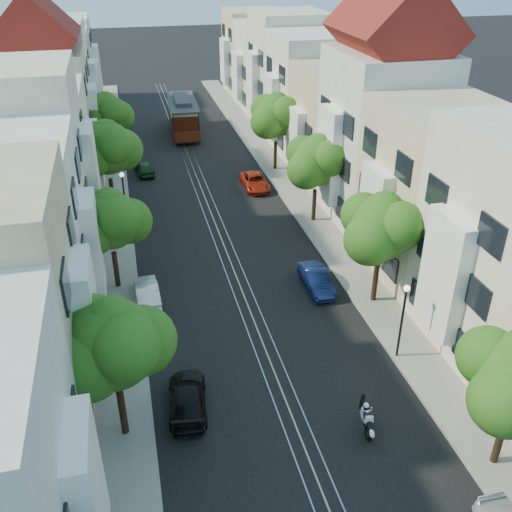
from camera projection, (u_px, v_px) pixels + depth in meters
ground at (202, 189)px, 47.87m from camera, size 200.00×200.00×0.00m
sidewalk_east at (285, 181)px, 49.30m from camera, size 2.50×80.00×0.12m
sidewalk_west at (113, 196)px, 46.38m from camera, size 2.50×80.00×0.12m
rail_left at (195, 190)px, 47.75m from camera, size 0.06×80.00×0.02m
rail_slot at (202, 189)px, 47.87m from camera, size 0.06×80.00×0.02m
rail_right at (208, 188)px, 47.98m from camera, size 0.06×80.00×0.02m
lane_line at (202, 189)px, 47.87m from camera, size 0.08×80.00×0.01m
townhouses_east at (339, 119)px, 47.64m from camera, size 7.75×72.00×12.00m
townhouses_west at (42, 141)px, 42.91m from camera, size 7.75×72.00×11.76m
tree_e_b at (383, 228)px, 30.89m from camera, size 4.93×4.08×6.68m
tree_e_c at (317, 162)px, 40.27m from camera, size 4.84×3.99×6.52m
tree_e_d at (277, 117)px, 49.46m from camera, size 5.01×4.16×6.85m
tree_w_a at (114, 346)px, 22.05m from camera, size 4.93×4.08×6.68m
tree_w_b at (111, 222)px, 32.39m from camera, size 4.72×3.87×6.27m
tree_w_c at (107, 149)px, 41.38m from camera, size 5.13×4.28×7.09m
tree_w_d at (107, 115)px, 50.93m from camera, size 4.84×3.99×6.52m
lamp_east at (403, 311)px, 27.40m from camera, size 0.32×0.32×4.16m
lamp_west at (124, 192)px, 40.12m from camera, size 0.32×0.32×4.16m
sportbike_rider at (366, 416)px, 24.21m from camera, size 0.62×1.91×1.35m
cable_car at (183, 114)px, 60.31m from camera, size 3.19×9.21×3.50m
parked_car_e_mid at (316, 280)px, 34.10m from camera, size 1.33×3.79×1.25m
parked_car_e_far at (255, 182)px, 47.76m from camera, size 1.97×4.21×1.17m
parked_car_w_near at (188, 398)px, 25.42m from camera, size 2.11×4.24×1.18m
parked_car_w_mid at (147, 292)px, 32.93m from camera, size 1.44×3.73×1.21m
parked_car_w_far at (144, 168)px, 50.55m from camera, size 1.84×3.59×1.17m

